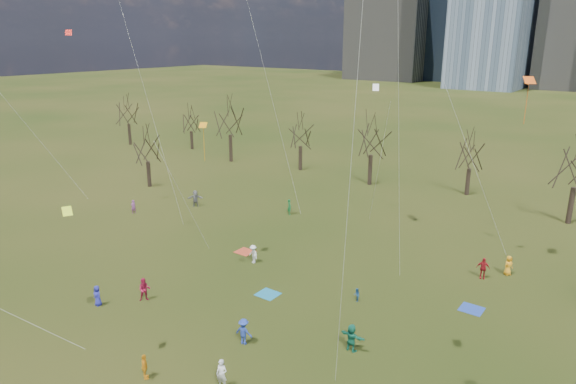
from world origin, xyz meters
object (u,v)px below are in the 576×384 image
Objects in this scene: person_2 at (144,289)px; person_4 at (145,367)px; blanket_teal at (268,294)px; person_0 at (97,296)px; blanket_crimson at (245,252)px; person_1 at (222,374)px; blanket_navy at (472,309)px.

person_4 is at bearing -89.33° from person_2.
person_0 is at bearing -136.17° from blanket_teal.
person_0 is at bearing -99.33° from blanket_crimson.
person_2 is (2.19, 2.52, 0.12)m from person_0.
person_0 is (-9.03, -8.67, 0.76)m from blanket_teal.
person_4 is (9.61, -3.44, 0.00)m from person_0.
blanket_crimson is 19.09m from person_1.
person_0 is 3.34m from person_2.
person_0 is (-2.27, -13.79, 0.76)m from blanket_crimson.
person_0 is at bearing 19.00° from person_4.
blanket_teal is 9.24m from person_2.
person_0 reaches higher than blanket_navy.
person_2 reaches higher than blanket_teal.
blanket_teal is 15.01m from blanket_navy.
blanket_teal is 1.03× the size of person_0.
blanket_navy is 0.90× the size of person_1.
person_1 reaches higher than blanket_navy.
blanket_teal is 8.49m from blanket_crimson.
blanket_teal is at bearing -8.58° from person_2.
blanket_teal is at bearing 101.15° from person_1.
person_1 is (-8.58, -17.04, 0.87)m from blanket_navy.
person_2 is (-20.14, -13.10, 0.88)m from blanket_navy.
person_1 is (11.49, -15.22, 0.87)m from blanket_crimson.
person_1 is at bearing -69.41° from person_2.
person_1 is 4.61m from person_4.
blanket_teal is 12.54m from person_0.
blanket_crimson is 0.90× the size of person_1.
person_0 is 0.87× the size of person_2.
blanket_navy is 0.89× the size of person_2.
person_1 is 12.21m from person_2.
person_1 reaches higher than blanket_teal.
blanket_crimson is (-20.07, -1.82, 0.00)m from blanket_navy.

